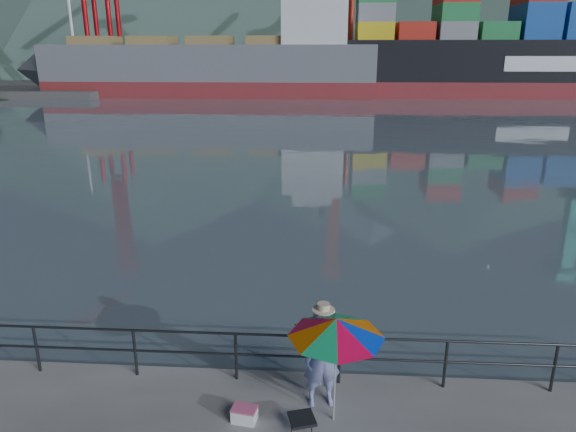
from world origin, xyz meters
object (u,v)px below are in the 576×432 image
object	(u,v)px
container_ship	(542,53)
beach_umbrella	(336,328)
fisherman	(322,358)
bulk_carrier	(223,65)
cooler_bag	(244,415)

from	to	relation	value
container_ship	beach_umbrella	bearing A→B (deg)	-113.40
fisherman	bulk_carrier	distance (m)	70.74
fisherman	container_ship	xyz separation A→B (m)	(31.23, 71.23, 4.93)
fisherman	beach_umbrella	distance (m)	1.01
fisherman	beach_umbrella	world-z (taller)	beach_umbrella
beach_umbrella	bulk_carrier	bearing A→B (deg)	102.05
cooler_bag	bulk_carrier	bearing A→B (deg)	110.94
fisherman	beach_umbrella	bearing A→B (deg)	-76.14
fisherman	bulk_carrier	bearing A→B (deg)	90.34
fisherman	cooler_bag	distance (m)	1.67
bulk_carrier	container_ship	distance (m)	45.95
fisherman	beach_umbrella	xyz separation A→B (m)	(0.21, -0.44, 0.88)
fisherman	bulk_carrier	world-z (taller)	bulk_carrier
fisherman	beach_umbrella	size ratio (longest dim) A/B	0.94
fisherman	container_ship	distance (m)	77.93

